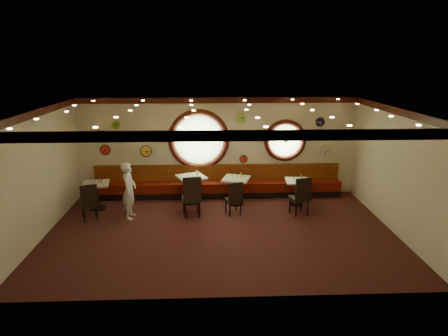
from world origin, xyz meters
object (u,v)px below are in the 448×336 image
condiment_b_salt (188,174)px  condiment_b_pepper (194,175)px  condiment_a_bottle (101,180)px  condiment_d_pepper (299,179)px  table_a (97,193)px  table_d (297,189)px  condiment_a_salt (94,181)px  table_b (192,186)px  condiment_b_bottle (197,173)px  waiter (129,191)px  chair_a (89,200)px  chair_b (192,194)px  table_c (236,188)px  condiment_c_salt (233,175)px  chair_c (234,196)px  condiment_c_bottle (241,174)px  condiment_c_pepper (237,176)px  condiment_d_bottle (301,177)px  chair_d (301,194)px  condiment_a_pepper (99,181)px  condiment_d_salt (294,179)px

condiment_b_salt → condiment_b_pepper: size_ratio=0.98×
condiment_a_bottle → condiment_d_pepper: bearing=0.3°
table_a → table_d: table_a is taller
condiment_a_salt → condiment_b_pepper: 2.97m
table_b → condiment_b_bottle: 0.44m
table_d → waiter: (-4.95, -0.87, 0.32)m
chair_a → chair_b: chair_b is taller
condiment_d_pepper → table_a: bearing=-179.2°
table_c → condiment_b_salt: (-1.47, 0.18, 0.39)m
condiment_a_bottle → condiment_c_salt: bearing=4.5°
chair_c → condiment_a_bottle: 3.99m
condiment_b_salt → condiment_d_pepper: 3.40m
table_a → condiment_b_pepper: (2.89, 0.30, 0.41)m
chair_c → chair_a: bearing=166.7°
condiment_c_bottle → table_c: bearing=-144.8°
table_d → condiment_c_pepper: 1.89m
table_b → table_d: (3.25, -0.25, -0.06)m
condiment_b_salt → condiment_a_bottle: bearing=-171.6°
table_b → condiment_b_bottle: (0.17, 0.06, 0.40)m
table_c → chair_b: chair_b is taller
condiment_c_pepper → condiment_d_bottle: 1.97m
condiment_b_bottle → chair_a: bearing=-155.7°
condiment_b_pepper → chair_b: bearing=-91.7°
waiter → condiment_b_salt: bearing=-50.0°
condiment_c_salt → chair_d: bearing=-30.8°
condiment_b_salt → condiment_a_pepper: 2.66m
condiment_b_pepper → waiter: (-1.78, -1.02, -0.12)m
table_a → chair_d: chair_d is taller
chair_b → condiment_c_pepper: (1.35, 1.01, 0.19)m
chair_c → condiment_c_pepper: (0.14, 0.90, 0.32)m
condiment_c_salt → condiment_b_pepper: bearing=-177.1°
condiment_c_pepper → chair_d: bearing=-30.2°
condiment_b_pepper → chair_a: bearing=-157.6°
table_c → condiment_d_pepper: bearing=-4.9°
condiment_c_pepper → condiment_b_bottle: size_ratio=0.57×
condiment_d_pepper → table_b: bearing=174.5°
condiment_c_bottle → chair_d: bearing=-34.6°
table_b → chair_d: bearing=-20.1°
condiment_c_salt → condiment_d_bottle: size_ratio=0.63×
table_d → condiment_a_pepper: condiment_a_pepper is taller
chair_d → condiment_c_bottle: chair_d is taller
chair_a → condiment_d_bottle: 6.26m
table_a → condiment_d_pepper: 6.10m
condiment_d_salt → condiment_c_pepper: (-1.74, 0.13, 0.06)m
condiment_c_pepper → condiment_a_bottle: condiment_a_bottle is taller
chair_a → chair_d: chair_d is taller
table_a → condiment_b_pepper: bearing=5.8°
condiment_c_pepper → waiter: waiter is taller
condiment_c_salt → condiment_b_bottle: size_ratio=0.64×
chair_a → chair_c: (4.05, 0.24, -0.04)m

